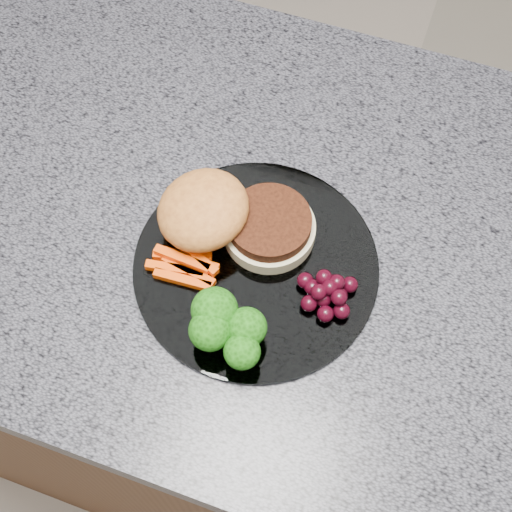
{
  "coord_description": "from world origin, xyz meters",
  "views": [
    {
      "loc": [
        0.04,
        -0.37,
        1.58
      ],
      "look_at": [
        -0.07,
        -0.06,
        0.93
      ],
      "focal_mm": 50.0,
      "sensor_mm": 36.0,
      "label": 1
    }
  ],
  "objects": [
    {
      "name": "broccoli",
      "position": [
        -0.07,
        -0.15,
        0.94
      ],
      "size": [
        0.08,
        0.07,
        0.06
      ],
      "rotation": [
        0.0,
        0.0,
        -0.37
      ],
      "color": "olive",
      "rests_on": "plate"
    },
    {
      "name": "plate",
      "position": [
        -0.07,
        -0.06,
        0.9
      ],
      "size": [
        0.26,
        0.26,
        0.01
      ],
      "primitive_type": "cylinder",
      "color": "white",
      "rests_on": "countertop"
    },
    {
      "name": "grape_bunch",
      "position": [
        0.01,
        -0.07,
        0.92
      ],
      "size": [
        0.06,
        0.06,
        0.03
      ],
      "rotation": [
        0.0,
        0.0,
        0.32
      ],
      "color": "black",
      "rests_on": "plate"
    },
    {
      "name": "countertop",
      "position": [
        0.0,
        0.0,
        0.88
      ],
      "size": [
        1.2,
        0.6,
        0.04
      ],
      "primitive_type": "cube",
      "color": "#52535D",
      "rests_on": "island_cabinet"
    },
    {
      "name": "carrot_sticks",
      "position": [
        -0.14,
        -0.09,
        0.91
      ],
      "size": [
        0.08,
        0.05,
        0.02
      ],
      "rotation": [
        0.0,
        0.0,
        -0.32
      ],
      "color": "#EF4703",
      "rests_on": "plate"
    },
    {
      "name": "island_cabinet",
      "position": [
        0.0,
        0.0,
        0.43
      ],
      "size": [
        1.2,
        0.6,
        0.86
      ],
      "primitive_type": "cube",
      "color": "#4F301B",
      "rests_on": "ground"
    },
    {
      "name": "burger",
      "position": [
        -0.11,
        -0.03,
        0.93
      ],
      "size": [
        0.19,
        0.13,
        0.05
      ],
      "rotation": [
        0.0,
        0.0,
        0.25
      ],
      "color": "beige",
      "rests_on": "plate"
    }
  ]
}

